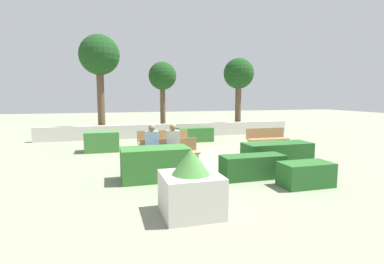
{
  "coord_description": "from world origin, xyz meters",
  "views": [
    {
      "loc": [
        -3.34,
        -9.52,
        2.18
      ],
      "look_at": [
        -0.45,
        0.5,
        0.9
      ],
      "focal_mm": 28.0,
      "sensor_mm": 36.0,
      "label": 1
    }
  ],
  "objects_px": {
    "bench_right_side": "(268,142)",
    "person_seated_man": "(153,145)",
    "planter_corner_left": "(191,187)",
    "bench_left_side": "(164,145)",
    "bench_front": "(170,157)",
    "tree_center_left": "(162,78)",
    "person_seated_woman": "(174,144)",
    "tree_center_right": "(239,76)",
    "tree_leftmost": "(99,57)"
  },
  "relations": [
    {
      "from": "bench_front",
      "to": "planter_corner_left",
      "type": "xyz_separation_m",
      "value": [
        -0.38,
        -3.62,
        0.18
      ]
    },
    {
      "from": "person_seated_man",
      "to": "tree_center_right",
      "type": "bearing_deg",
      "value": 50.17
    },
    {
      "from": "bench_right_side",
      "to": "person_seated_man",
      "type": "distance_m",
      "value": 5.32
    },
    {
      "from": "bench_right_side",
      "to": "tree_leftmost",
      "type": "distance_m",
      "value": 9.13
    },
    {
      "from": "person_seated_man",
      "to": "tree_leftmost",
      "type": "height_order",
      "value": "tree_leftmost"
    },
    {
      "from": "tree_center_right",
      "to": "tree_center_left",
      "type": "bearing_deg",
      "value": 175.7
    },
    {
      "from": "tree_center_right",
      "to": "tree_leftmost",
      "type": "bearing_deg",
      "value": 179.57
    },
    {
      "from": "bench_front",
      "to": "tree_center_right",
      "type": "xyz_separation_m",
      "value": [
        5.49,
        7.1,
        2.97
      ]
    },
    {
      "from": "person_seated_woman",
      "to": "tree_leftmost",
      "type": "relative_size",
      "value": 0.26
    },
    {
      "from": "bench_left_side",
      "to": "tree_center_left",
      "type": "bearing_deg",
      "value": 79.68
    },
    {
      "from": "bench_front",
      "to": "person_seated_woman",
      "type": "bearing_deg",
      "value": -57.69
    },
    {
      "from": "bench_right_side",
      "to": "person_seated_woman",
      "type": "distance_m",
      "value": 4.73
    },
    {
      "from": "tree_center_left",
      "to": "tree_center_right",
      "type": "xyz_separation_m",
      "value": [
        4.32,
        -0.32,
        0.18
      ]
    },
    {
      "from": "bench_right_side",
      "to": "tree_center_right",
      "type": "distance_m",
      "value": 6.15
    },
    {
      "from": "bench_right_side",
      "to": "tree_center_right",
      "type": "height_order",
      "value": "tree_center_right"
    },
    {
      "from": "tree_center_left",
      "to": "tree_center_right",
      "type": "height_order",
      "value": "tree_center_right"
    },
    {
      "from": "bench_left_side",
      "to": "tree_center_left",
      "type": "distance_m",
      "value": 5.95
    },
    {
      "from": "bench_left_side",
      "to": "person_seated_woman",
      "type": "distance_m",
      "value": 2.42
    },
    {
      "from": "bench_left_side",
      "to": "tree_center_left",
      "type": "height_order",
      "value": "tree_center_left"
    },
    {
      "from": "tree_leftmost",
      "to": "tree_center_right",
      "type": "height_order",
      "value": "tree_leftmost"
    },
    {
      "from": "bench_left_side",
      "to": "bench_right_side",
      "type": "relative_size",
      "value": 1.14
    },
    {
      "from": "bench_right_side",
      "to": "tree_center_right",
      "type": "relative_size",
      "value": 0.4
    },
    {
      "from": "person_seated_woman",
      "to": "tree_leftmost",
      "type": "xyz_separation_m",
      "value": [
        -2.14,
        7.3,
        3.31
      ]
    },
    {
      "from": "tree_leftmost",
      "to": "tree_center_left",
      "type": "relative_size",
      "value": 1.3
    },
    {
      "from": "bench_right_side",
      "to": "bench_left_side",
      "type": "bearing_deg",
      "value": -176.17
    },
    {
      "from": "bench_left_side",
      "to": "tree_leftmost",
      "type": "bearing_deg",
      "value": 114.81
    },
    {
      "from": "bench_left_side",
      "to": "person_seated_woman",
      "type": "relative_size",
      "value": 1.45
    },
    {
      "from": "person_seated_man",
      "to": "tree_leftmost",
      "type": "bearing_deg",
      "value": 101.62
    },
    {
      "from": "bench_left_side",
      "to": "planter_corner_left",
      "type": "height_order",
      "value": "planter_corner_left"
    },
    {
      "from": "tree_center_left",
      "to": "bench_right_side",
      "type": "bearing_deg",
      "value": -60.15
    },
    {
      "from": "bench_right_side",
      "to": "person_seated_woman",
      "type": "bearing_deg",
      "value": -145.8
    },
    {
      "from": "bench_front",
      "to": "person_seated_woman",
      "type": "relative_size",
      "value": 1.32
    },
    {
      "from": "tree_center_left",
      "to": "person_seated_woman",
      "type": "bearing_deg",
      "value": -98.1
    },
    {
      "from": "person_seated_man",
      "to": "bench_right_side",
      "type": "bearing_deg",
      "value": 21.85
    },
    {
      "from": "bench_front",
      "to": "bench_left_side",
      "type": "distance_m",
      "value": 2.25
    },
    {
      "from": "bench_right_side",
      "to": "planter_corner_left",
      "type": "distance_m",
      "value": 7.24
    },
    {
      "from": "planter_corner_left",
      "to": "bench_front",
      "type": "bearing_deg",
      "value": 84.04
    },
    {
      "from": "bench_front",
      "to": "bench_right_side",
      "type": "height_order",
      "value": "same"
    },
    {
      "from": "person_seated_woman",
      "to": "tree_leftmost",
      "type": "height_order",
      "value": "tree_leftmost"
    },
    {
      "from": "bench_front",
      "to": "tree_center_left",
      "type": "height_order",
      "value": "tree_center_left"
    },
    {
      "from": "bench_left_side",
      "to": "planter_corner_left",
      "type": "xyz_separation_m",
      "value": [
        -0.61,
        -5.86,
        0.17
      ]
    },
    {
      "from": "bench_right_side",
      "to": "tree_center_left",
      "type": "bearing_deg",
      "value": 129.31
    },
    {
      "from": "bench_right_side",
      "to": "person_seated_woman",
      "type": "height_order",
      "value": "person_seated_woman"
    },
    {
      "from": "person_seated_woman",
      "to": "tree_center_left",
      "type": "xyz_separation_m",
      "value": [
        1.08,
        7.56,
        2.38
      ]
    },
    {
      "from": "bench_left_side",
      "to": "tree_center_right",
      "type": "bearing_deg",
      "value": 42.65
    },
    {
      "from": "bench_left_side",
      "to": "person_seated_man",
      "type": "height_order",
      "value": "person_seated_man"
    },
    {
      "from": "person_seated_woman",
      "to": "tree_center_right",
      "type": "distance_m",
      "value": 9.39
    },
    {
      "from": "bench_left_side",
      "to": "tree_center_right",
      "type": "distance_m",
      "value": 7.75
    },
    {
      "from": "person_seated_woman",
      "to": "tree_center_left",
      "type": "distance_m",
      "value": 8.0
    },
    {
      "from": "tree_leftmost",
      "to": "tree_center_right",
      "type": "xyz_separation_m",
      "value": [
        7.54,
        -0.06,
        -0.75
      ]
    }
  ]
}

